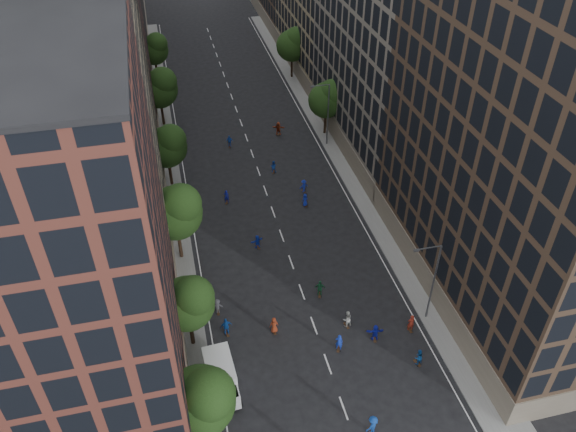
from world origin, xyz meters
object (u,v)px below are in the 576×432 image
object	(u,v)px
streetlamp_far	(326,111)
skater_2	(418,357)
skater_1	(339,342)
streetlamp_near	(432,279)
cargo_van	(221,377)

from	to	relation	value
streetlamp_far	skater_2	xyz separation A→B (m)	(-2.75, -37.77, -4.34)
streetlamp_far	skater_1	bearing A→B (deg)	-104.51
skater_2	streetlamp_near	bearing A→B (deg)	-136.69
streetlamp_far	skater_1	xyz separation A→B (m)	(-8.97, -34.66, -4.26)
skater_1	skater_2	bearing A→B (deg)	177.67
skater_1	streetlamp_near	bearing A→B (deg)	-145.30
cargo_van	skater_1	bearing A→B (deg)	5.07
streetlamp_far	skater_1	size ratio (longest dim) A/B	5.01
cargo_van	skater_1	size ratio (longest dim) A/B	2.90
streetlamp_near	skater_2	size ratio (longest dim) A/B	5.44
streetlamp_far	skater_2	size ratio (longest dim) A/B	5.44
streetlamp_near	skater_1	size ratio (longest dim) A/B	5.01
streetlamp_near	skater_1	xyz separation A→B (m)	(-8.97, -1.66, -4.26)
skater_1	skater_2	xyz separation A→B (m)	(6.22, -3.10, -0.07)
cargo_van	skater_2	size ratio (longest dim) A/B	3.15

